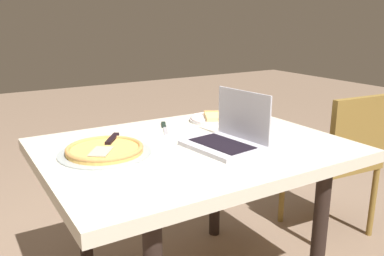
{
  "coord_description": "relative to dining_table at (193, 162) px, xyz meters",
  "views": [
    {
      "loc": [
        0.86,
        1.39,
        1.26
      ],
      "look_at": [
        0.04,
        0.06,
        0.83
      ],
      "focal_mm": 37.65,
      "sensor_mm": 36.0,
      "label": 1
    }
  ],
  "objects": [
    {
      "name": "pizza_plate",
      "position": [
        -0.3,
        -0.29,
        0.09
      ],
      "size": [
        0.25,
        0.25,
        0.04
      ],
      "color": "white",
      "rests_on": "dining_table"
    },
    {
      "name": "table_knife",
      "position": [
        -0.02,
        -0.3,
        0.08
      ],
      "size": [
        0.11,
        0.2,
        0.01
      ],
      "color": "#B2B0B8",
      "rests_on": "dining_table"
    },
    {
      "name": "pizza_tray",
      "position": [
        0.36,
        -0.08,
        0.1
      ],
      "size": [
        0.37,
        0.37,
        0.04
      ],
      "color": "#9DA8A9",
      "rests_on": "dining_table"
    },
    {
      "name": "dining_table",
      "position": [
        0.0,
        0.0,
        0.0
      ],
      "size": [
        1.25,
        0.96,
        0.73
      ],
      "color": "beige",
      "rests_on": "ground_plane"
    },
    {
      "name": "chair_near",
      "position": [
        -0.99,
        -0.02,
        -0.16
      ],
      "size": [
        0.44,
        0.44,
        0.86
      ],
      "color": "olive",
      "rests_on": "ground_plane"
    },
    {
      "name": "laptop",
      "position": [
        -0.11,
        0.1,
        0.13
      ],
      "size": [
        0.28,
        0.33,
        0.23
      ],
      "color": "#B3B2C0",
      "rests_on": "dining_table"
    }
  ]
}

